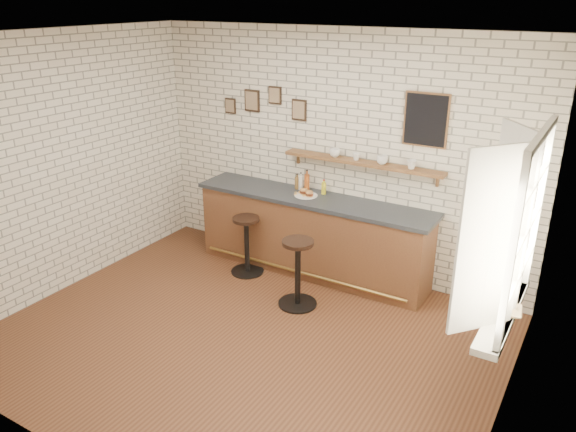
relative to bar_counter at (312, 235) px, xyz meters
The scene contains 21 objects.
ground 1.78m from the bar_counter, 85.35° to the right, with size 5.00×5.00×0.00m, color brown.
bar_counter is the anchor object (origin of this frame).
sandwich_plate 0.52m from the bar_counter, behind, with size 0.28×0.28×0.01m, color white.
ciabatta_sandwich 0.56m from the bar_counter, behind, with size 0.23×0.16×0.07m.
potato_chips 0.53m from the bar_counter, behind, with size 0.27×0.17×0.00m.
bitters_bottle_brown 0.69m from the bar_counter, 151.71° to the left, with size 0.06×0.06×0.20m.
bitters_bottle_white 0.67m from the bar_counter, 147.14° to the left, with size 0.06×0.06×0.23m.
bitters_bottle_amber 0.66m from the bar_counter, 136.20° to the left, with size 0.07×0.07×0.27m.
condiment_bottle_yellow 0.61m from the bar_counter, 70.72° to the left, with size 0.06×0.06×0.19m.
bar_stool_left 0.83m from the bar_counter, 146.34° to the right, with size 0.42×0.42×0.75m.
bar_stool_right 0.87m from the bar_counter, 72.04° to the right, with size 0.45×0.45×0.81m.
wall_shelf 1.13m from the bar_counter, 20.63° to the left, with size 2.00×0.18×0.18m.
shelf_cup_a 1.08m from the bar_counter, 47.36° to the left, with size 0.13×0.13×0.10m, color white.
shelf_cup_b 1.15m from the bar_counter, 23.29° to the left, with size 0.09×0.09×0.08m, color white.
shelf_cup_c 1.33m from the bar_counter, 14.22° to the left, with size 0.13×0.13×0.10m, color white.
shelf_cup_d 1.56m from the bar_counter, ahead, with size 0.11×0.11×0.10m, color white.
back_wall_decor 1.61m from the bar_counter, 37.61° to the left, with size 2.96×0.02×0.56m.
window_sill 2.92m from the bar_counter, 28.87° to the right, with size 0.20×1.35×0.06m.
casement_window 3.08m from the bar_counter, 29.28° to the right, with size 0.40×1.30×1.56m.
book_lower 2.91m from the bar_counter, 29.08° to the right, with size 0.16×0.22×0.02m, color tan.
book_upper 2.93m from the bar_counter, 29.68° to the right, with size 0.16×0.22×0.02m, color tan.
Camera 1 is at (2.93, -4.02, 3.35)m, focal length 35.00 mm.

